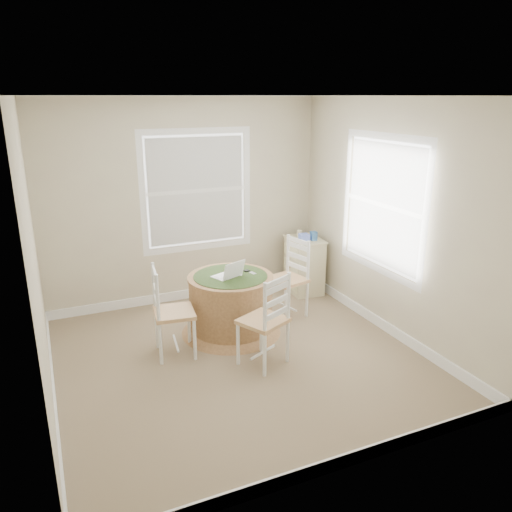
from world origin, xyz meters
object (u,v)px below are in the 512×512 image
chair_right (287,279)px  laptop (228,274)px  round_table (231,301)px  chair_left (174,312)px  chair_near (263,320)px  corner_chest (304,265)px

chair_right → laptop: (-0.82, -0.17, 0.24)m
chair_right → round_table: bearing=-93.3°
chair_left → laptop: size_ratio=2.53×
chair_near → laptop: (-0.07, 0.78, 0.24)m
round_table → laptop: (-0.03, -0.02, 0.34)m
chair_right → chair_left: bearing=-89.2°
round_table → chair_near: 0.80m
round_table → chair_near: (0.04, -0.80, 0.10)m
round_table → corner_chest: size_ratio=1.50×
chair_left → chair_near: 0.93m
laptop → chair_near: bearing=72.7°
chair_near → laptop: chair_near is taller
chair_left → corner_chest: size_ratio=1.25×
chair_left → chair_near: bearing=-118.4°
chair_right → corner_chest: bearing=122.8°
chair_left → corner_chest: bearing=-56.6°
chair_right → laptop: 0.87m
chair_left → laptop: (0.69, 0.23, 0.24)m
chair_right → corner_chest: (0.59, 0.62, -0.09)m
chair_near → corner_chest: chair_near is taller
chair_near → chair_right: bearing=-154.3°
chair_near → chair_right: same height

